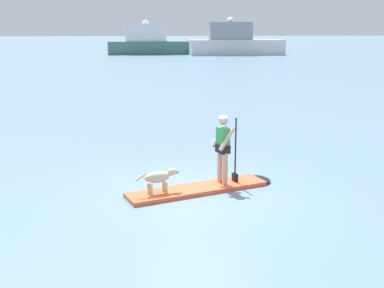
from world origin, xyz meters
The scene contains 6 objects.
ground_plane centered at (0.00, 0.00, 0.00)m, with size 400.00×400.00×0.00m, color slate.
paddleboard centered at (0.22, 0.07, 0.05)m, with size 3.71×1.85×0.10m.
person_paddler centered at (0.65, 0.22, 1.05)m, with size 0.67×0.58×1.65m.
dog centered at (-0.90, -0.30, 0.47)m, with size 1.03×0.42×0.55m.
moored_boat_center centered at (1.37, 58.64, 1.52)m, with size 12.40×2.88×4.70m.
moored_boat_far_port centered at (12.77, 55.54, 1.66)m, with size 12.96×2.93×5.05m.
Camera 1 is at (-1.46, -10.65, 3.75)m, focal length 45.17 mm.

